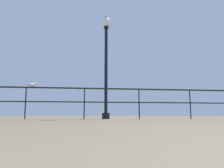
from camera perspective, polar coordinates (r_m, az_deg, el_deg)
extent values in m
cube|color=black|center=(8.03, 0.04, -1.26)|extent=(22.10, 0.05, 0.05)
cube|color=black|center=(7.99, 0.04, -4.77)|extent=(22.10, 0.04, 0.04)
cylinder|color=black|center=(8.13, -21.56, -4.66)|extent=(0.04, 0.04, 1.10)
cylinder|color=black|center=(7.91, -7.21, -5.07)|extent=(0.04, 0.04, 1.10)
cylinder|color=black|center=(8.18, 7.05, -5.17)|extent=(0.04, 0.04, 1.10)
cylinder|color=black|center=(8.91, 19.68, -5.00)|extent=(0.04, 0.04, 1.10)
cylinder|color=black|center=(8.15, -1.62, -8.30)|extent=(0.29, 0.29, 0.22)
cylinder|color=black|center=(8.32, -1.57, 3.81)|extent=(0.12, 0.12, 3.27)
cylinder|color=black|center=(8.82, -1.53, 14.46)|extent=(0.19, 0.19, 0.06)
sphere|color=white|center=(8.90, -1.52, 15.70)|extent=(0.36, 0.36, 0.36)
cone|color=black|center=(8.99, -1.51, 17.03)|extent=(0.14, 0.14, 0.10)
ellipsoid|color=silver|center=(8.15, -20.05, -0.24)|extent=(0.27, 0.24, 0.13)
ellipsoid|color=gray|center=(8.15, -20.05, -0.11)|extent=(0.23, 0.20, 0.04)
sphere|color=silver|center=(8.19, -19.35, 0.09)|extent=(0.10, 0.10, 0.10)
cone|color=gold|center=(8.22, -18.89, 0.05)|extent=(0.06, 0.06, 0.04)
cube|color=gray|center=(8.11, -20.89, -0.11)|extent=(0.10, 0.09, 0.02)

